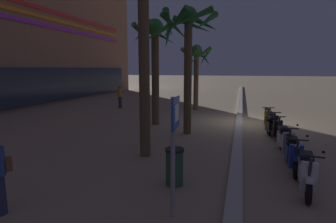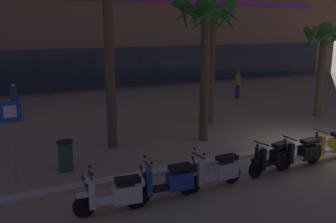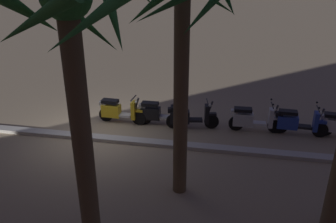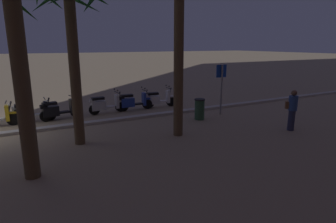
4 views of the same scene
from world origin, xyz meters
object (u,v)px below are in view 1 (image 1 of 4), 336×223
scooter_yellow_mid_front (268,117)px  palm_tree_near_sign (155,48)px  scooter_silver_mid_rear (284,140)px  scooter_black_lead_nearest (272,122)px  scooter_white_second_in_line (306,172)px  scooter_black_far_back (273,127)px  crossing_sign (174,144)px  palm_tree_by_mall_entrance (144,4)px  scooter_blue_tail_end (293,153)px  pedestrian_by_palm_tree (120,96)px  litter_bin (174,166)px  palm_tree_far_corner (196,61)px  palm_tree_mid_walkway (188,38)px

scooter_yellow_mid_front → palm_tree_near_sign: palm_tree_near_sign is taller
scooter_silver_mid_rear → scooter_black_lead_nearest: bearing=1.4°
scooter_white_second_in_line → scooter_black_far_back: size_ratio=0.95×
crossing_sign → palm_tree_by_mall_entrance: (3.42, 1.84, 3.39)m
scooter_white_second_in_line → scooter_blue_tail_end: 1.47m
scooter_yellow_mid_front → crossing_sign: (-9.74, 2.56, 1.04)m
scooter_black_lead_nearest → crossing_sign: 8.73m
scooter_blue_tail_end → scooter_white_second_in_line: bearing=-177.7°
scooter_silver_mid_rear → scooter_black_far_back: (2.19, 0.16, -0.00)m
palm_tree_near_sign → pedestrian_by_palm_tree: (4.90, 4.34, -3.04)m
pedestrian_by_palm_tree → scooter_black_lead_nearest: bearing=-116.8°
scooter_silver_mid_rear → crossing_sign: bearing=151.3°
crossing_sign → litter_bin: (1.45, 0.34, -1.02)m
palm_tree_near_sign → palm_tree_by_mall_entrance: (-5.04, -1.28, 0.95)m
litter_bin → scooter_white_second_in_line: bearing=-79.6°
scooter_yellow_mid_front → palm_tree_by_mall_entrance: size_ratio=0.28×
scooter_yellow_mid_front → palm_tree_far_corner: bearing=45.9°
palm_tree_far_corner → litter_bin: (-12.65, -1.59, -2.94)m
scooter_white_second_in_line → palm_tree_mid_walkway: palm_tree_mid_walkway is taller
scooter_blue_tail_end → pedestrian_by_palm_tree: 14.20m
scooter_silver_mid_rear → scooter_black_lead_nearest: (3.28, 0.08, -0.00)m
scooter_silver_mid_rear → scooter_black_lead_nearest: scooter_silver_mid_rear is taller
litter_bin → palm_tree_far_corner: bearing=7.2°
scooter_white_second_in_line → scooter_black_far_back: (5.14, 0.25, 0.01)m
scooter_blue_tail_end → scooter_yellow_mid_front: scooter_blue_tail_end is taller
scooter_black_lead_nearest → palm_tree_far_corner: palm_tree_far_corner is taller
scooter_white_second_in_line → scooter_yellow_mid_front: scooter_white_second_in_line is taller
scooter_white_second_in_line → palm_tree_far_corner: size_ratio=0.39×
palm_tree_mid_walkway → crossing_sign: bearing=-170.8°
scooter_blue_tail_end → litter_bin: scooter_blue_tail_end is taller
scooter_white_second_in_line → litter_bin: (-0.58, 3.15, 0.03)m
scooter_black_far_back → pedestrian_by_palm_tree: bearing=58.3°
scooter_white_second_in_line → scooter_blue_tail_end: size_ratio=0.97×
scooter_yellow_mid_front → pedestrian_by_palm_tree: (3.62, 10.03, 0.44)m
crossing_sign → scooter_black_lead_nearest: bearing=-17.7°
scooter_silver_mid_rear → palm_tree_near_sign: size_ratio=0.34×
scooter_yellow_mid_front → palm_tree_by_mall_entrance: (-6.32, 4.40, 4.43)m
palm_tree_by_mall_entrance → palm_tree_mid_walkway: 3.62m
scooter_white_second_in_line → pedestrian_by_palm_tree: bearing=42.2°
scooter_white_second_in_line → pedestrian_by_palm_tree: 15.30m
scooter_black_far_back → palm_tree_far_corner: size_ratio=0.41×
palm_tree_by_mall_entrance → palm_tree_near_sign: bearing=14.3°
palm_tree_near_sign → litter_bin: (-7.01, -2.78, -3.46)m
scooter_blue_tail_end → scooter_black_far_back: scooter_blue_tail_end is taller
scooter_yellow_mid_front → crossing_sign: bearing=165.2°
scooter_white_second_in_line → palm_tree_by_mall_entrance: bearing=73.3°
scooter_blue_tail_end → scooter_silver_mid_rear: same height
scooter_yellow_mid_front → palm_tree_by_mall_entrance: palm_tree_by_mall_entrance is taller
pedestrian_by_palm_tree → scooter_blue_tail_end: bearing=-134.0°
palm_tree_mid_walkway → scooter_white_second_in_line: bearing=-141.1°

